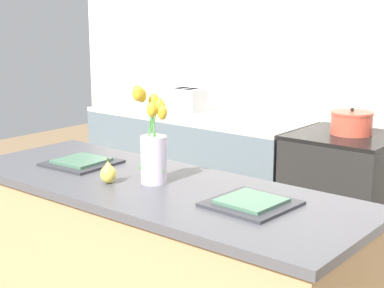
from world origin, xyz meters
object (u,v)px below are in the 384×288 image
at_px(plate_setting_left, 82,162).
at_px(toaster, 186,100).
at_px(flower_vase, 153,147).
at_px(stove_range, 342,205).
at_px(pear_figurine, 108,173).
at_px(plate_setting_right, 251,203).
at_px(cooking_pot, 351,123).

relative_size(plate_setting_left, toaster, 1.06).
bearing_deg(flower_vase, plate_setting_left, 178.94).
bearing_deg(plate_setting_left, stove_range, 70.43).
bearing_deg(pear_figurine, stove_range, 81.89).
bearing_deg(toaster, plate_setting_left, -66.01).
distance_m(pear_figurine, plate_setting_left, 0.34).
relative_size(stove_range, toaster, 3.18).
bearing_deg(pear_figurine, plate_setting_right, 12.09).
xyz_separation_m(pear_figurine, toaster, (-1.04, 1.75, 0.00)).
distance_m(flower_vase, pear_figurine, 0.21).
distance_m(plate_setting_left, plate_setting_right, 0.92).
xyz_separation_m(plate_setting_left, plate_setting_right, (0.92, 0.00, 0.00)).
bearing_deg(plate_setting_right, cooking_pot, 102.10).
bearing_deg(toaster, stove_range, -1.71).
height_order(plate_setting_left, cooking_pot, cooking_pot).
distance_m(plate_setting_left, toaster, 1.77).
relative_size(plate_setting_left, cooking_pot, 1.17).
height_order(flower_vase, cooking_pot, flower_vase).
bearing_deg(toaster, cooking_pot, -0.37).
xyz_separation_m(flower_vase, plate_setting_left, (-0.46, 0.01, -0.14)).
xyz_separation_m(plate_setting_left, toaster, (-0.72, 1.62, 0.03)).
distance_m(flower_vase, toaster, 2.01).
bearing_deg(plate_setting_right, plate_setting_left, 180.00).
xyz_separation_m(stove_range, cooking_pot, (0.02, 0.03, 0.51)).
bearing_deg(flower_vase, pear_figurine, -138.60).
bearing_deg(plate_setting_right, toaster, 135.44).
bearing_deg(toaster, pear_figurine, -59.30).
height_order(stove_range, plate_setting_right, plate_setting_right).
relative_size(pear_figurine, plate_setting_left, 0.36).
bearing_deg(stove_range, toaster, 178.29).
bearing_deg(pear_figurine, flower_vase, 41.40).
xyz_separation_m(pear_figurine, cooking_pot, (0.26, 1.74, -0.02)).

